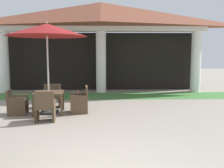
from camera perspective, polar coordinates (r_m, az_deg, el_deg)
name	(u,v)px	position (r m, az deg, el deg)	size (l,w,h in m)	color
background_pavilion	(101,23)	(13.31, -2.50, 13.56)	(11.07, 3.05, 4.54)	white
lawn_strip	(101,96)	(12.00, -2.48, -2.66)	(12.87, 2.04, 0.01)	#47843D
patio_table_near_foreground	(49,95)	(8.67, -13.98, -2.36)	(1.03, 1.03, 0.72)	brown
patio_umbrella_near_foreground	(47,31)	(8.59, -14.38, 11.49)	(2.58, 2.58, 2.99)	#2D2D2D
patio_chair_near_foreground_east	(80,100)	(8.65, -7.12, -3.64)	(0.63, 0.69, 0.90)	brown
patio_chair_near_foreground_south	(45,108)	(7.70, -14.75, -5.14)	(0.61, 0.61, 0.91)	brown
patio_chair_near_foreground_north	(52,96)	(9.71, -13.30, -2.71)	(0.69, 0.61, 0.84)	brown
patio_chair_near_foreground_west	(17,103)	(8.88, -20.54, -3.95)	(0.63, 0.65, 0.80)	brown
terracotta_urn	(78,97)	(10.68, -7.62, -2.82)	(0.32, 0.32, 0.48)	#9E5633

